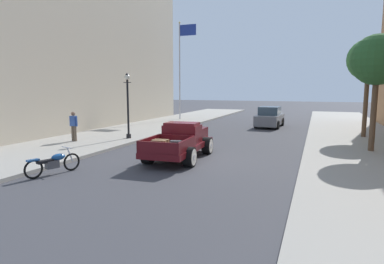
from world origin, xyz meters
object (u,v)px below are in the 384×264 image
car_background_grey (270,118)px  flagpole (182,60)px  hotrod_truck_maroon (182,141)px  street_tree_nearest (377,61)px  motorcycle_parked (53,163)px  street_lamp_near (128,101)px  pedestrian_sidewalk_left (74,125)px  street_tree_second (369,60)px

car_background_grey → flagpole: 10.27m
flagpole → hotrod_truck_maroon: bearing=-67.2°
hotrod_truck_maroon → street_tree_nearest: size_ratio=0.93×
motorcycle_parked → street_lamp_near: street_lamp_near is taller
car_background_grey → street_lamp_near: size_ratio=1.13×
car_background_grey → pedestrian_sidewalk_left: (-9.13, -12.16, 0.32)m
motorcycle_parked → pedestrian_sidewalk_left: size_ratio=1.24×
car_background_grey → street_tree_nearest: 11.70m
car_background_grey → street_tree_second: street_tree_second is taller
motorcycle_parked → pedestrian_sidewalk_left: pedestrian_sidewalk_left is taller
car_background_grey → pedestrian_sidewalk_left: 15.21m
flagpole → street_tree_second: (14.93, -6.68, -1.00)m
street_lamp_near → flagpole: (-1.77, 12.40, 3.39)m
hotrod_truck_maroon → street_lamp_near: bearing=145.8°
hotrod_truck_maroon → car_background_grey: bearing=81.2°
motorcycle_parked → pedestrian_sidewalk_left: (-3.90, 5.56, 0.64)m
hotrod_truck_maroon → street_lamp_near: street_lamp_near is taller
hotrod_truck_maroon → motorcycle_parked: bearing=-125.8°
flagpole → street_lamp_near: bearing=-81.9°
hotrod_truck_maroon → flagpole: size_ratio=0.55×
street_lamp_near → street_tree_nearest: bearing=3.1°
street_tree_nearest → hotrod_truck_maroon: bearing=-153.8°
pedestrian_sidewalk_left → street_lamp_near: (2.23, 2.09, 1.30)m
car_background_grey → pedestrian_sidewalk_left: pedestrian_sidewalk_left is taller
motorcycle_parked → car_background_grey: bearing=73.6°
pedestrian_sidewalk_left → street_tree_nearest: bearing=10.4°
car_background_grey → street_tree_second: size_ratio=0.74×
pedestrian_sidewalk_left → flagpole: flagpole is taller
pedestrian_sidewalk_left → motorcycle_parked: bearing=-54.9°
street_lamp_near → car_background_grey: bearing=55.6°
motorcycle_parked → street_lamp_near: size_ratio=0.53×
pedestrian_sidewalk_left → flagpole: 15.24m
street_tree_second → street_lamp_near: bearing=-156.5°
street_lamp_near → flagpole: bearing=98.1°
flagpole → street_tree_second: 16.39m
flagpole → street_tree_nearest: bearing=-38.6°
street_tree_second → flagpole: bearing=155.9°
hotrod_truck_maroon → street_tree_nearest: bearing=26.2°
car_background_grey → flagpole: bearing=165.0°
hotrod_truck_maroon → street_lamp_near: size_ratio=1.30×
street_lamp_near → street_tree_second: street_tree_second is taller
hotrod_truck_maroon → street_tree_second: 12.91m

